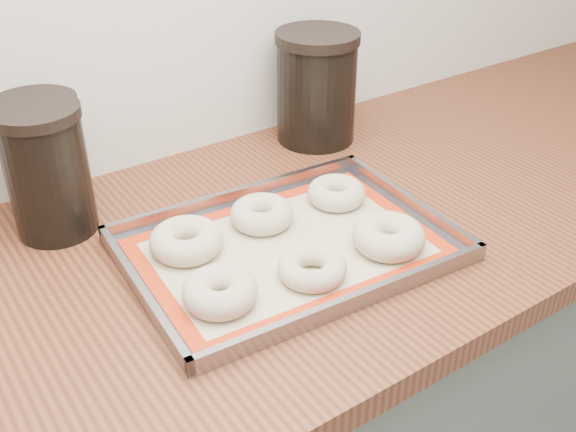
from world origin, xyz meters
TOP-DOWN VIEW (x-y plane):
  - countertop at (0.00, 1.68)m, footprint 3.06×0.68m
  - baking_tray at (0.00, 1.62)m, footprint 0.48×0.36m
  - baking_mat at (0.00, 1.62)m, footprint 0.44×0.32m
  - bagel_front_left at (-0.14, 1.57)m, footprint 0.11×0.11m
  - bagel_front_mid at (-0.01, 1.54)m, footprint 0.12×0.12m
  - bagel_front_right at (0.12, 1.54)m, footprint 0.12×0.12m
  - bagel_back_left at (-0.13, 1.70)m, footprint 0.11×0.11m
  - bagel_back_mid at (0.00, 1.70)m, footprint 0.12×0.12m
  - bagel_back_right at (0.14, 1.69)m, footprint 0.12×0.12m
  - canister_left at (-0.26, 1.87)m, footprint 0.13×0.13m
  - canister_mid at (-0.25, 1.92)m, footprint 0.13×0.13m
  - canister_right at (0.26, 1.91)m, footprint 0.16×0.16m

SIDE VIEW (x-z plane):
  - countertop at x=0.00m, z-range 0.86..0.90m
  - baking_mat at x=0.00m, z-range 0.90..0.91m
  - baking_tray at x=0.00m, z-range 0.89..0.92m
  - bagel_front_mid at x=-0.01m, z-range 0.90..0.94m
  - bagel_back_right at x=0.14m, z-range 0.90..0.94m
  - bagel_back_mid at x=0.00m, z-range 0.90..0.94m
  - bagel_front_left at x=-0.14m, z-range 0.90..0.94m
  - bagel_back_left at x=-0.13m, z-range 0.90..0.94m
  - bagel_front_right at x=0.12m, z-range 0.90..0.95m
  - canister_mid at x=-0.25m, z-range 0.90..1.10m
  - canister_left at x=-0.26m, z-range 0.90..1.10m
  - canister_right at x=0.26m, z-range 0.90..1.11m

